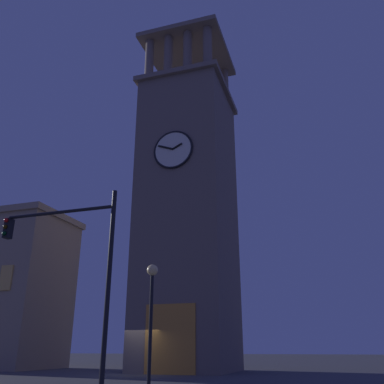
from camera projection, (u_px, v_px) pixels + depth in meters
name	position (u px, v px, depth m)	size (l,w,h in m)	color
ground_plane	(135.00, 375.00, 24.13)	(200.00, 200.00, 0.00)	#424247
clocktower	(188.00, 209.00, 31.04)	(6.68, 7.43, 28.80)	#75665B
traffic_signal_near	(74.00, 256.00, 14.12)	(4.52, 0.41, 6.59)	black
street_lamp	(151.00, 299.00, 16.05)	(0.44, 0.44, 4.56)	black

